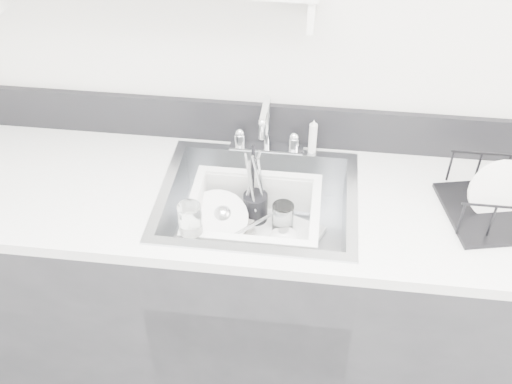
# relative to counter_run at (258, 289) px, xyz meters

# --- Properties ---
(room_shell) EXTENTS (3.50, 3.00, 2.60)m
(room_shell) POSITION_rel_counter_run_xyz_m (0.00, -0.80, 1.22)
(room_shell) COLOR silver
(room_shell) RESTS_ON ground
(counter_run) EXTENTS (3.20, 0.62, 0.92)m
(counter_run) POSITION_rel_counter_run_xyz_m (0.00, 0.00, 0.00)
(counter_run) COLOR #252528
(counter_run) RESTS_ON ground
(backsplash) EXTENTS (3.20, 0.02, 0.16)m
(backsplash) POSITION_rel_counter_run_xyz_m (0.00, 0.30, 0.54)
(backsplash) COLOR black
(backsplash) RESTS_ON counter_run
(sink) EXTENTS (0.64, 0.52, 0.20)m
(sink) POSITION_rel_counter_run_xyz_m (0.00, 0.00, 0.37)
(sink) COLOR silver
(sink) RESTS_ON counter_run
(faucet) EXTENTS (0.26, 0.18, 0.23)m
(faucet) POSITION_rel_counter_run_xyz_m (0.00, 0.25, 0.52)
(faucet) COLOR silver
(faucet) RESTS_ON counter_run
(side_sprayer) EXTENTS (0.03, 0.03, 0.14)m
(side_sprayer) POSITION_rel_counter_run_xyz_m (0.16, 0.25, 0.53)
(side_sprayer) COLOR silver
(side_sprayer) RESTS_ON counter_run
(wash_tub) EXTENTS (0.52, 0.48, 0.16)m
(wash_tub) POSITION_rel_counter_run_xyz_m (-0.01, -0.03, 0.37)
(wash_tub) COLOR silver
(wash_tub) RESTS_ON sink
(plate_stack) EXTENTS (0.26, 0.26, 0.10)m
(plate_stack) POSITION_rel_counter_run_xyz_m (-0.13, -0.02, 0.33)
(plate_stack) COLOR white
(plate_stack) RESTS_ON wash_tub
(utensil_cup) EXTENTS (0.08, 0.08, 0.28)m
(utensil_cup) POSITION_rel_counter_run_xyz_m (-0.02, 0.06, 0.37)
(utensil_cup) COLOR black
(utensil_cup) RESTS_ON wash_tub
(ladle) EXTENTS (0.27, 0.22, 0.08)m
(ladle) POSITION_rel_counter_run_xyz_m (-0.06, -0.04, 0.34)
(ladle) COLOR silver
(ladle) RESTS_ON wash_tub
(tumbler_in_tub) EXTENTS (0.09, 0.09, 0.10)m
(tumbler_in_tub) POSITION_rel_counter_run_xyz_m (0.08, 0.02, 0.36)
(tumbler_in_tub) COLOR white
(tumbler_in_tub) RESTS_ON wash_tub
(tumbler_counter) EXTENTS (0.09, 0.09, 0.10)m
(tumbler_counter) POSITION_rel_counter_run_xyz_m (-0.18, -0.18, 0.51)
(tumbler_counter) COLOR white
(tumbler_counter) RESTS_ON counter_run
(bowl_small) EXTENTS (0.14, 0.14, 0.03)m
(bowl_small) POSITION_rel_counter_run_xyz_m (0.09, -0.06, 0.32)
(bowl_small) COLOR white
(bowl_small) RESTS_ON wash_tub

